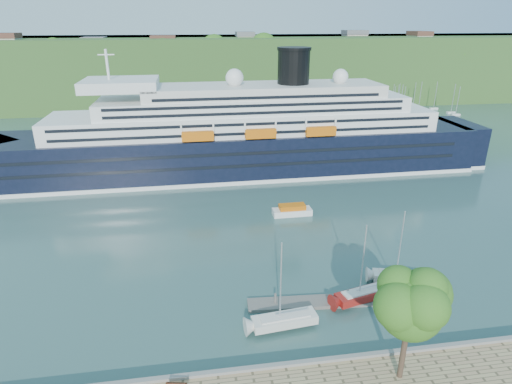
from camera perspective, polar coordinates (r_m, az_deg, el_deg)
name	(u,v)px	position (r m, az deg, el deg)	size (l,w,h in m)	color
ground	(333,367)	(43.70, 10.17, -21.98)	(400.00, 400.00, 0.00)	#294948
far_hillside	(219,69)	(175.73, -5.01, 16.03)	(400.00, 50.00, 24.00)	#355823
quay_coping	(334,359)	(42.78, 10.37, -21.05)	(220.00, 0.50, 0.30)	slate
cruise_ship	(235,113)	(87.68, -2.80, 10.48)	(112.24, 16.34, 25.21)	black
promenade_tree	(408,322)	(39.08, 19.64, -15.98)	(7.10, 7.10, 11.76)	#275C18
floating_pontoon	(329,301)	(51.10, 9.72, -14.17)	(18.65, 2.28, 0.41)	slate
sailboat_white_near	(286,289)	(44.32, 3.96, -12.75)	(7.55, 2.10, 9.76)	silver
sailboat_red	(366,266)	(49.57, 14.47, -9.57)	(7.32, 2.03, 9.46)	maroon
sailboat_white_far	(404,250)	(54.26, 19.12, -7.34)	(7.16, 1.99, 9.24)	silver
tender_launch	(292,210)	(70.95, 4.84, -2.37)	(6.53, 2.23, 1.80)	#D0610C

